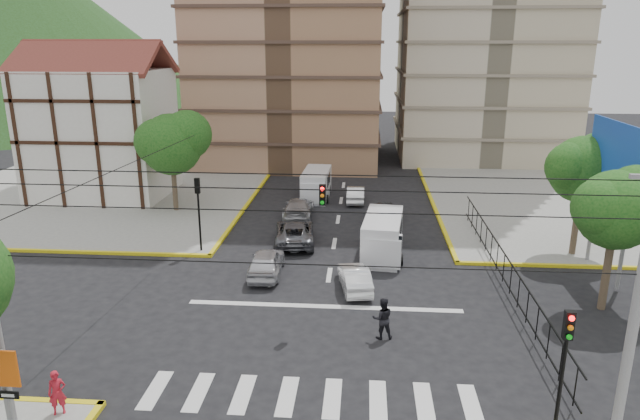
# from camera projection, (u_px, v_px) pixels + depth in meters

# --- Properties ---
(ground) EXTENTS (160.00, 160.00, 0.00)m
(ground) POSITION_uv_depth(u_px,v_px,m) (322.00, 318.00, 25.85)
(ground) COLOR black
(ground) RESTS_ON ground
(sidewalk_nw) EXTENTS (26.00, 26.00, 0.15)m
(sidewalk_nw) POSITION_uv_depth(u_px,v_px,m) (96.00, 194.00, 46.44)
(sidewalk_nw) COLOR gray
(sidewalk_nw) RESTS_ON ground
(sidewalk_ne) EXTENTS (26.00, 26.00, 0.15)m
(sidewalk_ne) POSITION_uv_depth(u_px,v_px,m) (603.00, 205.00, 43.44)
(sidewalk_ne) COLOR gray
(sidewalk_ne) RESTS_ON ground
(crosswalk_stripes) EXTENTS (12.00, 2.40, 0.01)m
(crosswalk_stripes) POSITION_uv_depth(u_px,v_px,m) (310.00, 397.00, 20.11)
(crosswalk_stripes) COLOR silver
(crosswalk_stripes) RESTS_ON ground
(stop_line) EXTENTS (13.00, 0.40, 0.01)m
(stop_line) POSITION_uv_depth(u_px,v_px,m) (324.00, 306.00, 26.99)
(stop_line) COLOR silver
(stop_line) RESTS_ON ground
(tudor_building) EXTENTS (10.80, 8.05, 12.23)m
(tudor_building) POSITION_uv_depth(u_px,v_px,m) (101.00, 131.00, 44.89)
(tudor_building) COLOR silver
(tudor_building) RESTS_ON ground
(distant_hill) EXTENTS (70.00, 70.00, 28.00)m
(distant_hill) POSITION_uv_depth(u_px,v_px,m) (18.00, 29.00, 92.88)
(distant_hill) COLOR #234416
(distant_hill) RESTS_ON ground
(park_fence) EXTENTS (0.10, 22.50, 1.66)m
(park_fence) POSITION_uv_depth(u_px,v_px,m) (502.00, 284.00, 29.47)
(park_fence) COLOR black
(park_fence) RESTS_ON ground
(billboard) EXTENTS (0.36, 6.20, 8.10)m
(billboard) POSITION_uv_depth(u_px,v_px,m) (616.00, 166.00, 28.79)
(billboard) COLOR slate
(billboard) RESTS_ON ground
(tree_park_a) EXTENTS (4.41, 3.60, 6.83)m
(tree_park_a) POSITION_uv_depth(u_px,v_px,m) (618.00, 206.00, 25.37)
(tree_park_a) COLOR #473828
(tree_park_a) RESTS_ON ground
(tree_park_c) EXTENTS (4.65, 3.80, 7.25)m
(tree_park_c) POSITION_uv_depth(u_px,v_px,m) (585.00, 166.00, 31.89)
(tree_park_c) COLOR #473828
(tree_park_c) RESTS_ON ground
(tree_tudor) EXTENTS (5.39, 4.40, 7.43)m
(tree_tudor) POSITION_uv_depth(u_px,v_px,m) (173.00, 141.00, 40.56)
(tree_tudor) COLOR #473828
(tree_tudor) RESTS_ON ground
(traffic_light_se) EXTENTS (0.28, 0.22, 4.40)m
(traffic_light_se) POSITION_uv_depth(u_px,v_px,m) (565.00, 355.00, 16.92)
(traffic_light_se) COLOR black
(traffic_light_se) RESTS_ON ground
(traffic_light_nw) EXTENTS (0.28, 0.22, 4.40)m
(traffic_light_nw) POSITION_uv_depth(u_px,v_px,m) (198.00, 202.00, 33.00)
(traffic_light_nw) COLOR black
(traffic_light_nw) RESTS_ON ground
(traffic_light_hanging) EXTENTS (18.00, 9.12, 0.92)m
(traffic_light_hanging) POSITION_uv_depth(u_px,v_px,m) (319.00, 206.00, 22.22)
(traffic_light_hanging) COLOR black
(traffic_light_hanging) RESTS_ON ground
(utility_pole_se) EXTENTS (1.40, 0.28, 9.00)m
(utility_pole_se) POSITION_uv_depth(u_px,v_px,m) (633.00, 326.00, 15.21)
(utility_pole_se) COLOR slate
(utility_pole_se) RESTS_ON ground
(district_sign) EXTENTS (0.90, 0.12, 3.20)m
(district_sign) POSITION_uv_depth(u_px,v_px,m) (5.00, 377.00, 16.98)
(district_sign) COLOR slate
(district_sign) RESTS_ON ground
(van_right_lane) EXTENTS (2.59, 5.43, 2.36)m
(van_right_lane) POSITION_uv_depth(u_px,v_px,m) (383.00, 238.00, 32.91)
(van_right_lane) COLOR silver
(van_right_lane) RESTS_ON ground
(van_left_lane) EXTENTS (2.12, 5.05, 2.25)m
(van_left_lane) POSITION_uv_depth(u_px,v_px,m) (316.00, 185.00, 45.18)
(van_left_lane) COLOR silver
(van_left_lane) RESTS_ON ground
(car_silver_front_left) EXTENTS (1.80, 4.24, 1.43)m
(car_silver_front_left) POSITION_uv_depth(u_px,v_px,m) (266.00, 262.00, 30.46)
(car_silver_front_left) COLOR silver
(car_silver_front_left) RESTS_ON ground
(car_white_front_right) EXTENTS (1.95, 3.95, 1.24)m
(car_white_front_right) POSITION_uv_depth(u_px,v_px,m) (355.00, 278.00, 28.72)
(car_white_front_right) COLOR white
(car_white_front_right) RESTS_ON ground
(car_grey_mid_left) EXTENTS (2.87, 5.27, 1.40)m
(car_grey_mid_left) POSITION_uv_depth(u_px,v_px,m) (295.00, 232.00, 35.29)
(car_grey_mid_left) COLOR #56575D
(car_grey_mid_left) RESTS_ON ground
(car_silver_rear_left) EXTENTS (2.04, 4.84, 1.40)m
(car_silver_rear_left) POSITION_uv_depth(u_px,v_px,m) (299.00, 208.00, 40.50)
(car_silver_rear_left) COLOR #AFAEB3
(car_silver_rear_left) RESTS_ON ground
(car_darkgrey_mid_right) EXTENTS (2.11, 4.14, 1.35)m
(car_darkgrey_mid_right) POSITION_uv_depth(u_px,v_px,m) (385.00, 211.00, 39.89)
(car_darkgrey_mid_right) COLOR #242426
(car_darkgrey_mid_right) RESTS_ON ground
(car_white_rear_right) EXTENTS (1.35, 3.83, 1.26)m
(car_white_rear_right) POSITION_uv_depth(u_px,v_px,m) (356.00, 194.00, 44.38)
(car_white_rear_right) COLOR white
(car_white_rear_right) RESTS_ON ground
(pedestrian_sw_corner) EXTENTS (0.67, 0.57, 1.56)m
(pedestrian_sw_corner) POSITION_uv_depth(u_px,v_px,m) (57.00, 393.00, 18.80)
(pedestrian_sw_corner) COLOR red
(pedestrian_sw_corner) RESTS_ON sidewalk_sw
(pedestrian_crosswalk) EXTENTS (0.98, 0.81, 1.83)m
(pedestrian_crosswalk) POSITION_uv_depth(u_px,v_px,m) (382.00, 318.00, 23.88)
(pedestrian_crosswalk) COLOR black
(pedestrian_crosswalk) RESTS_ON ground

